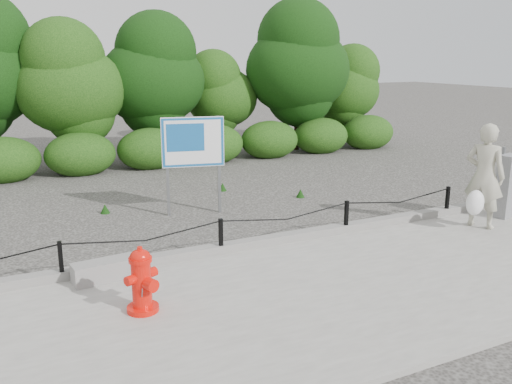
{
  "coord_description": "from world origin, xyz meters",
  "views": [
    {
      "loc": [
        -3.22,
        -7.81,
        3.27
      ],
      "look_at": [
        0.74,
        0.2,
        1.0
      ],
      "focal_mm": 38.0,
      "sensor_mm": 36.0,
      "label": 1
    }
  ],
  "objects_px": {
    "fire_hydrant": "(142,281)",
    "utility_cabinet": "(507,186)",
    "concrete_block": "(105,270)",
    "pedestrian": "(484,178)",
    "advertising_sign": "(193,146)"
  },
  "relations": [
    {
      "from": "fire_hydrant",
      "to": "advertising_sign",
      "type": "height_order",
      "value": "advertising_sign"
    },
    {
      "from": "fire_hydrant",
      "to": "utility_cabinet",
      "type": "bearing_deg",
      "value": -16.78
    },
    {
      "from": "pedestrian",
      "to": "utility_cabinet",
      "type": "bearing_deg",
      "value": -99.56
    },
    {
      "from": "concrete_block",
      "to": "utility_cabinet",
      "type": "distance_m",
      "value": 7.93
    },
    {
      "from": "fire_hydrant",
      "to": "utility_cabinet",
      "type": "distance_m",
      "value": 7.72
    },
    {
      "from": "concrete_block",
      "to": "advertising_sign",
      "type": "height_order",
      "value": "advertising_sign"
    },
    {
      "from": "fire_hydrant",
      "to": "advertising_sign",
      "type": "distance_m",
      "value": 4.71
    },
    {
      "from": "fire_hydrant",
      "to": "pedestrian",
      "type": "height_order",
      "value": "pedestrian"
    },
    {
      "from": "fire_hydrant",
      "to": "utility_cabinet",
      "type": "relative_size",
      "value": 0.62
    },
    {
      "from": "fire_hydrant",
      "to": "utility_cabinet",
      "type": "xyz_separation_m",
      "value": [
        7.67,
        0.88,
        0.22
      ]
    },
    {
      "from": "utility_cabinet",
      "to": "pedestrian",
      "type": "bearing_deg",
      "value": -178.25
    },
    {
      "from": "utility_cabinet",
      "to": "fire_hydrant",
      "type": "bearing_deg",
      "value": 173.55
    },
    {
      "from": "pedestrian",
      "to": "concrete_block",
      "type": "height_order",
      "value": "pedestrian"
    },
    {
      "from": "pedestrian",
      "to": "fire_hydrant",
      "type": "bearing_deg",
      "value": 70.99
    },
    {
      "from": "advertising_sign",
      "to": "fire_hydrant",
      "type": "bearing_deg",
      "value": -105.37
    }
  ]
}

